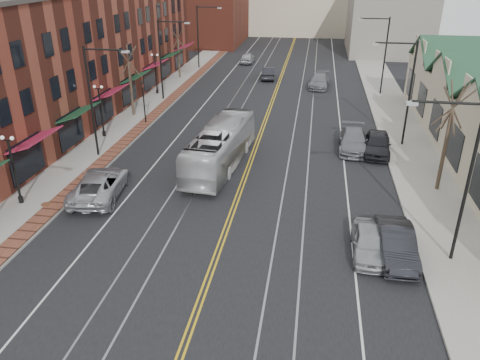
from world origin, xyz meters
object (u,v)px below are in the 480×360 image
(transit_bus, at_px, (221,146))
(parked_car_a, at_px, (369,242))
(parked_suv, at_px, (100,185))
(parked_car_c, at_px, (353,140))
(parked_car_b, at_px, (396,244))
(parked_car_d, at_px, (377,144))

(transit_bus, xyz_separation_m, parked_car_a, (9.50, -9.79, -0.81))
(parked_suv, relative_size, parked_car_a, 1.43)
(parked_car_c, bearing_deg, parked_car_b, -83.37)
(parked_car_b, xyz_separation_m, parked_car_c, (-1.26, 14.65, 0.00))
(transit_bus, distance_m, parked_car_c, 10.72)
(transit_bus, height_order, parked_car_d, transit_bus)
(transit_bus, height_order, parked_car_c, transit_bus)
(parked_car_a, distance_m, parked_car_c, 14.61)
(parked_car_a, xyz_separation_m, parked_car_d, (1.80, 13.97, 0.12))
(parked_car_b, bearing_deg, transit_bus, 136.34)
(parked_car_c, distance_m, parked_car_d, 1.87)
(parked_car_b, xyz_separation_m, parked_car_d, (0.49, 14.00, 0.04))
(transit_bus, height_order, parked_car_a, transit_bus)
(parked_car_a, relative_size, parked_car_d, 0.85)
(parked_car_a, height_order, parked_car_c, parked_car_c)
(parked_car_c, xyz_separation_m, parked_car_d, (1.75, -0.65, 0.04))
(parked_car_c, relative_size, parked_car_d, 1.11)
(parked_suv, bearing_deg, parked_car_a, 158.90)
(transit_bus, xyz_separation_m, parked_car_d, (11.30, 4.18, -0.69))
(parked_car_d, bearing_deg, transit_bus, -154.01)
(parked_car_b, bearing_deg, parked_suv, 165.81)
(parked_car_a, relative_size, parked_car_c, 0.77)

